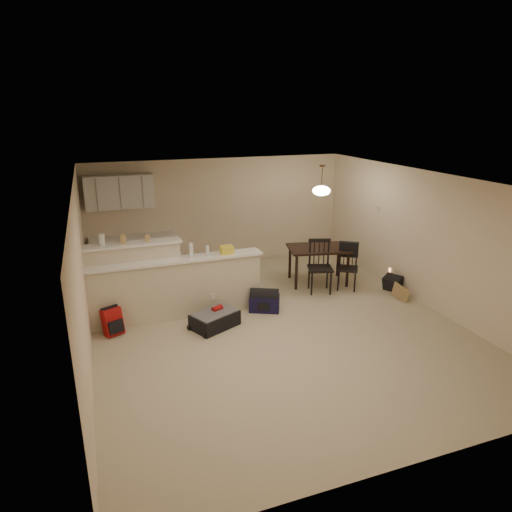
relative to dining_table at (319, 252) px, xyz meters
name	(u,v)px	position (x,y,z in m)	size (l,w,h in m)	color
room	(276,256)	(-1.62, -1.57, 0.56)	(7.00, 7.02, 2.50)	#C0B494
breakfast_bar	(162,285)	(-3.38, -0.59, -0.08)	(3.08, 0.58, 1.39)	beige
upper_cabinets	(119,192)	(-3.82, 1.75, 1.21)	(1.40, 0.34, 0.70)	white
kitchen_counter	(135,258)	(-3.62, 1.62, -0.24)	(1.80, 0.60, 0.90)	white
thermostat	(378,209)	(1.36, -0.02, 0.81)	(0.02, 0.12, 0.12)	beige
jar	(102,240)	(-4.29, -0.45, 0.80)	(0.10, 0.10, 0.20)	silver
cereal_box	(123,239)	(-3.95, -0.45, 0.78)	(0.10, 0.07, 0.16)	tan
small_box	(147,238)	(-3.55, -0.45, 0.76)	(0.08, 0.06, 0.12)	tan
bottle_a	(191,250)	(-2.85, -0.67, 0.53)	(0.07, 0.07, 0.26)	silver
bottle_b	(208,251)	(-2.56, -0.67, 0.49)	(0.06, 0.06, 0.18)	silver
bag_lump	(227,250)	(-2.20, -0.67, 0.47)	(0.22, 0.18, 0.14)	tan
dining_table	(319,252)	(0.00, 0.00, 0.00)	(1.40, 1.09, 0.78)	black
pendant_lamp	(321,190)	(0.00, 0.00, 1.30)	(0.36, 0.36, 0.62)	brown
dining_chair_near	(320,267)	(-0.21, -0.49, -0.15)	(0.47, 0.45, 1.07)	black
dining_chair_far	(347,267)	(0.39, -0.53, -0.22)	(0.41, 0.39, 0.94)	black
suitcase	(215,320)	(-2.62, -1.28, -0.56)	(0.76, 0.50, 0.26)	black
red_backpack	(112,322)	(-4.27, -0.96, -0.46)	(0.30, 0.19, 0.45)	#A81313
navy_duffel	(264,303)	(-1.59, -0.96, -0.54)	(0.54, 0.30, 0.30)	#15133C
black_daypack	(393,284)	(1.23, -0.96, -0.53)	(0.35, 0.25, 0.31)	black
cardboard_sheet	(400,293)	(1.07, -1.41, -0.54)	(0.39, 0.02, 0.30)	tan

